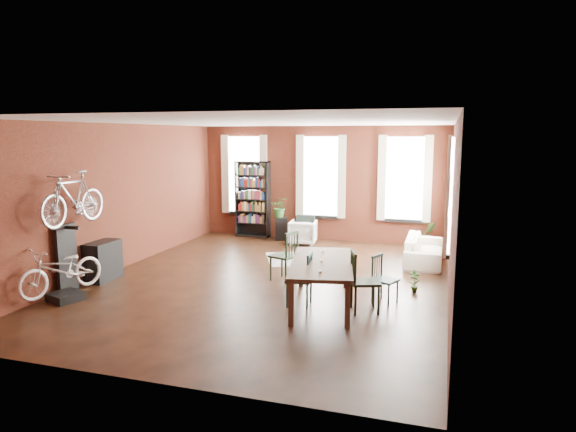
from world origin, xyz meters
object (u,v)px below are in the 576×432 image
at_px(dining_chair_c, 365,282).
at_px(white_armchair, 303,231).
at_px(dining_table, 321,283).
at_px(bicycle_floor, 60,248).
at_px(bookshelf, 253,199).
at_px(plant_stand, 281,229).
at_px(dining_chair_a, 299,279).
at_px(dining_chair_b, 284,256).
at_px(dining_chair_d, 385,280).
at_px(console_table, 103,261).
at_px(bike_trainer, 66,297).
at_px(cream_sofa, 424,245).

bearing_deg(dining_chair_c, white_armchair, 6.89).
xyz_separation_m(dining_table, bicycle_floor, (-4.48, -1.17, 0.58)).
bearing_deg(bookshelf, plant_stand, -15.17).
height_order(dining_chair_a, dining_chair_c, dining_chair_c).
bearing_deg(plant_stand, dining_chair_b, -71.11).
relative_size(dining_chair_d, console_table, 1.07).
distance_m(bookshelf, white_armchair, 1.97).
height_order(dining_chair_a, white_armchair, dining_chair_a).
height_order(bookshelf, bicycle_floor, bookshelf).
relative_size(dining_chair_a, dining_chair_d, 1.09).
height_order(dining_chair_c, dining_chair_d, dining_chair_c).
relative_size(dining_chair_d, bookshelf, 0.39).
bearing_deg(dining_chair_a, dining_chair_b, -156.99).
distance_m(white_armchair, plant_stand, 0.85).
distance_m(dining_chair_d, white_armchair, 5.13).
bearing_deg(dining_chair_c, dining_table, 62.19).
bearing_deg(bookshelf, dining_chair_c, -53.01).
bearing_deg(bookshelf, bike_trainer, -99.37).
bearing_deg(dining_chair_b, dining_chair_a, 46.32).
bearing_deg(bicycle_floor, dining_table, 29.72).
height_order(dining_chair_a, bicycle_floor, bicycle_floor).
height_order(dining_chair_c, cream_sofa, dining_chair_c).
xyz_separation_m(bike_trainer, bicycle_floor, (-0.02, -0.02, 0.89)).
bearing_deg(dining_chair_b, dining_chair_c, 72.52).
bearing_deg(dining_chair_d, bike_trainer, 128.16).
distance_m(dining_chair_a, plant_stand, 5.68).
distance_m(dining_chair_d, bike_trainer, 5.73).
distance_m(cream_sofa, console_table, 7.15).
relative_size(dining_table, plant_stand, 3.53).
height_order(bookshelf, bike_trainer, bookshelf).
distance_m(dining_table, white_armchair, 5.03).
height_order(dining_chair_a, bike_trainer, dining_chair_a).
xyz_separation_m(dining_chair_d, plant_stand, (-3.48, 4.74, -0.10)).
bearing_deg(dining_chair_d, bookshelf, 63.94).
bearing_deg(dining_chair_d, dining_chair_b, 90.25).
bearing_deg(bookshelf, dining_table, -58.03).
xyz_separation_m(dining_table, white_armchair, (-1.67, 4.75, -0.03)).
xyz_separation_m(dining_chair_c, bookshelf, (-4.15, 5.51, 0.59)).
xyz_separation_m(cream_sofa, plant_stand, (-4.00, 1.44, -0.08)).
xyz_separation_m(dining_table, cream_sofa, (1.58, 3.70, 0.02)).
xyz_separation_m(dining_chair_c, bike_trainer, (-5.23, -1.04, -0.44)).
height_order(dining_table, white_armchair, dining_table).
height_order(dining_chair_d, bicycle_floor, bicycle_floor).
relative_size(plant_stand, bicycle_floor, 0.40).
xyz_separation_m(dining_chair_c, dining_chair_d, (0.28, 0.52, -0.09)).
bearing_deg(dining_chair_c, dining_chair_a, 71.99).
height_order(white_armchair, bicycle_floor, bicycle_floor).
relative_size(bookshelf, plant_stand, 3.40).
xyz_separation_m(dining_table, dining_chair_c, (0.78, -0.11, 0.13)).
xyz_separation_m(dining_chair_a, plant_stand, (-2.06, 5.29, -0.14)).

